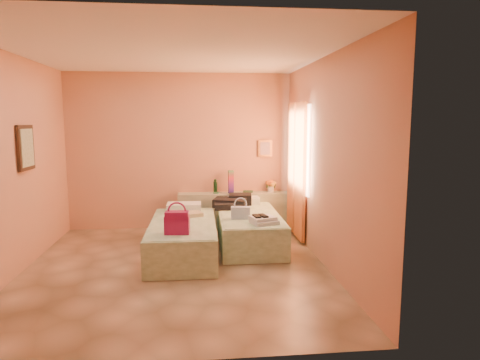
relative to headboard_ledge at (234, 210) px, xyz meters
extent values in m
plane|color=tan|center=(-0.98, -2.10, -0.33)|extent=(4.50, 4.50, 0.00)
cube|color=tan|center=(-0.98, 0.15, 1.07)|extent=(4.00, 0.02, 2.80)
cube|color=tan|center=(-2.98, -2.10, 1.07)|extent=(0.02, 4.50, 2.80)
cube|color=tan|center=(1.02, -2.10, 1.07)|extent=(0.02, 4.50, 2.80)
cube|color=white|center=(-0.98, -2.10, 2.47)|extent=(4.00, 4.50, 0.02)
cube|color=#EBB891|center=(1.00, -0.85, 1.18)|extent=(0.02, 1.10, 1.40)
cube|color=#D26C32|center=(0.96, -1.00, 0.82)|extent=(0.05, 0.55, 2.20)
cube|color=#D26C32|center=(0.96, -0.40, 0.82)|extent=(0.05, 0.45, 2.20)
cube|color=#322116|center=(-2.95, -1.70, 1.28)|extent=(0.04, 0.50, 0.60)
cube|color=gold|center=(0.57, 0.12, 1.12)|extent=(0.25, 0.04, 0.30)
cube|color=#AAB292|center=(0.00, 0.00, 0.00)|extent=(2.05, 0.30, 0.65)
cube|color=beige|center=(-0.89, -1.54, -0.08)|extent=(0.92, 2.01, 0.50)
cube|color=beige|center=(0.13, -1.05, -0.08)|extent=(0.92, 2.01, 0.50)
cylinder|color=#153B1D|center=(-0.35, -0.01, 0.45)|extent=(0.08, 0.08, 0.25)
cube|color=#92124A|center=(-0.07, -0.05, 0.53)|extent=(0.10, 0.10, 0.42)
cylinder|color=#45805A|center=(-0.33, -0.05, 0.34)|extent=(0.13, 0.13, 0.03)
cube|color=#274A2F|center=(0.25, 0.03, 0.34)|extent=(0.20, 0.16, 0.03)
cube|color=silver|center=(0.67, 0.01, 0.46)|extent=(0.24, 0.24, 0.27)
cube|color=#92124A|center=(-0.95, -2.18, 0.32)|extent=(0.33, 0.20, 0.30)
cube|color=tan|center=(-0.79, -1.17, 0.20)|extent=(0.40, 0.36, 0.06)
cube|color=black|center=(-0.07, -0.49, 0.26)|extent=(0.70, 0.70, 0.18)
cube|color=#385586|center=(-0.04, -1.43, 0.27)|extent=(0.30, 0.15, 0.18)
cube|color=silver|center=(0.27, -1.76, 0.23)|extent=(0.42, 0.39, 0.10)
cube|color=black|center=(0.21, -1.76, 0.29)|extent=(0.19, 0.23, 0.02)
camera|label=1|loc=(-0.70, -7.65, 1.64)|focal=32.00mm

